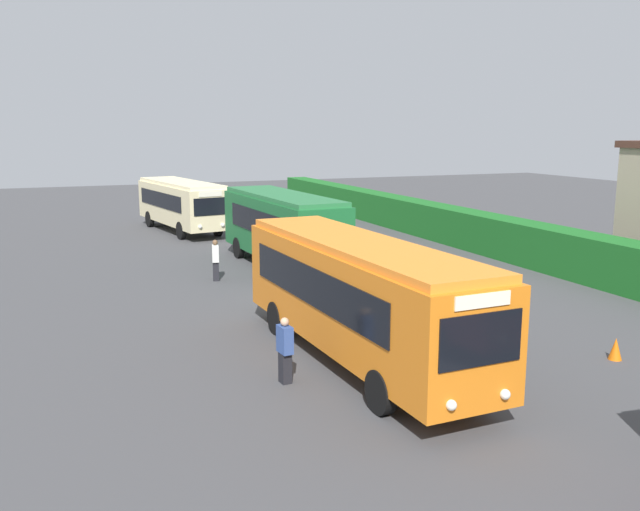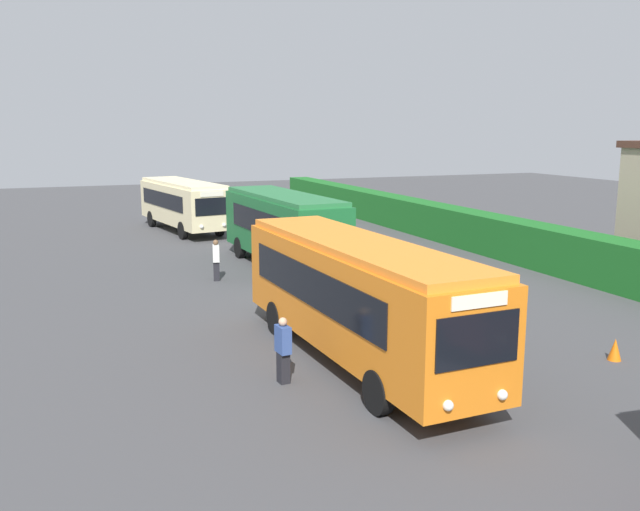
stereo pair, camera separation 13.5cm
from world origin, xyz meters
name	(u,v)px [view 2 (the right image)]	position (x,y,z in m)	size (l,w,h in m)	color
ground_plane	(311,292)	(0.00, 0.00, 0.00)	(105.70, 105.70, 0.00)	#424244
bus_cream	(183,202)	(-17.15, -1.62, 1.75)	(9.45, 3.86, 3.01)	beige
bus_green	(283,225)	(-4.94, 0.59, 1.89)	(9.39, 2.96, 3.29)	#19602D
bus_orange	(357,293)	(7.64, -1.62, 1.89)	(10.50, 2.77, 3.29)	orange
person_left	(230,215)	(-16.20, 0.98, 0.99)	(0.46, 0.34, 1.86)	black
person_center	(216,259)	(-3.29, -2.86, 0.89)	(0.45, 0.34, 1.70)	black
person_right	(283,349)	(8.36, -3.91, 0.86)	(0.49, 0.31, 1.66)	black
hedge_row	(550,249)	(0.00, 11.25, 0.94)	(64.85, 1.59, 1.89)	#1B6422
traffic_cone	(615,349)	(10.12, 4.90, 0.30)	(0.36, 0.36, 0.60)	orange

